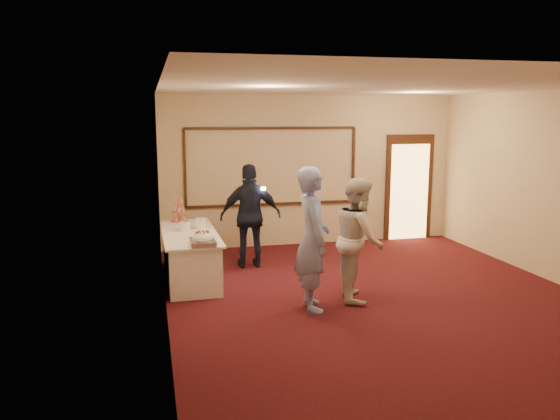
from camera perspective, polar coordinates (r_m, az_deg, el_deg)
The scene contains 14 objects.
floor at distance 8.10m, azimuth 10.30°, elevation -9.05°, with size 7.00×7.00×0.00m, color black.
room_walls at distance 7.69m, azimuth 10.77°, elevation 5.36°, with size 6.04×7.04×3.02m.
wall_molding at distance 10.77m, azimuth -0.83°, elevation 4.57°, with size 3.45×0.04×1.55m.
doorway at distance 11.81m, azimuth 13.31°, elevation 2.25°, with size 1.05×0.07×2.20m.
buffet_table at distance 8.87m, azimuth -9.38°, elevation -4.72°, with size 0.88×2.20×0.77m.
pavlova_tray at distance 7.93m, azimuth -8.08°, elevation -3.04°, with size 0.36×0.51×0.18m.
cupcake_stand at distance 9.67m, azimuth -10.55°, elevation -0.22°, with size 0.31×0.31×0.45m.
plate_stack_a at distance 8.89m, azimuth -9.92°, elevation -1.71°, with size 0.17×0.17×0.14m.
plate_stack_b at distance 9.05m, azimuth -8.31°, elevation -1.39°, with size 0.19×0.19×0.16m.
tart at distance 8.47m, azimuth -8.15°, elevation -2.56°, with size 0.27×0.27×0.06m.
man at distance 7.32m, azimuth 3.40°, elevation -3.03°, with size 0.71×0.47×1.95m, color #899DE3.
woman at distance 7.84m, azimuth 8.22°, elevation -2.98°, with size 0.85×0.66×1.75m, color beige.
guest at distance 9.37m, azimuth -3.09°, elevation -0.64°, with size 1.05×0.44×1.79m, color black.
camera_flash at distance 9.17m, azimuth -1.75°, elevation 2.24°, with size 0.07×0.04×0.05m, color white.
Camera 1 is at (-3.14, -6.99, 2.63)m, focal length 35.00 mm.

